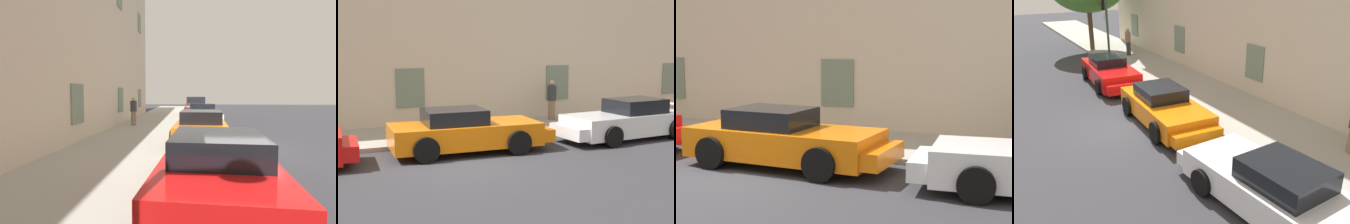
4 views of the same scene
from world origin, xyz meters
TOP-DOWN VIEW (x-y plane):
  - ground_plane at (0.00, 0.00)m, footprint 80.00×80.00m
  - sidewalk at (0.00, 4.30)m, footprint 60.00×3.61m
  - sportscar_red_lead at (-5.06, 1.35)m, footprint 5.04×2.28m
  - sportscar_yellow_flank at (0.75, 1.39)m, footprint 4.96×2.26m
  - sportscar_white_middle at (6.31, 1.11)m, footprint 5.10×2.30m
  - traffic_light at (-10.84, 3.19)m, footprint 0.44×0.36m
  - pedestrian_admiring at (-10.36, 4.44)m, footprint 0.43×0.43m

SIDE VIEW (x-z plane):
  - ground_plane at x=0.00m, z-range 0.00..0.00m
  - sidewalk at x=0.00m, z-range 0.00..0.14m
  - sportscar_red_lead at x=-5.06m, z-range -0.06..1.27m
  - sportscar_white_middle at x=6.31m, z-range -0.08..1.30m
  - sportscar_yellow_flank at x=0.75m, z-range -0.05..1.29m
  - pedestrian_admiring at x=-10.36m, z-range 0.16..1.88m
  - traffic_light at x=-10.84m, z-range 0.80..4.44m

